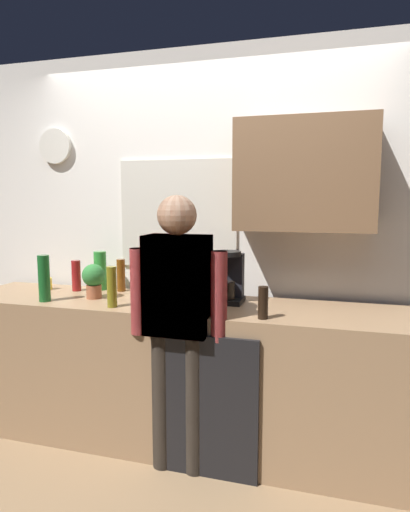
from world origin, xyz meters
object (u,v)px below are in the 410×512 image
object	(u,v)px
bottle_amber_beer	(121,275)
bottle_green_wine	(44,278)
bottle_clear_soda	(100,271)
potted_plant	(94,279)
bottle_dark_sauce	(263,303)
person_at_sink	(178,311)
bottle_olive_oil	(112,287)
bottle_red_vinegar	(76,276)
cup_yellow_cup	(47,284)
coffee_maker	(228,279)
person_guest	(178,311)

from	to	relation	value
bottle_amber_beer	bottle_green_wine	bearing A→B (deg)	-128.07
bottle_clear_soda	potted_plant	world-z (taller)	bottle_clear_soda
bottle_dark_sauce	person_at_sink	distance (m)	0.48
bottle_dark_sauce	bottle_olive_oil	bearing A→B (deg)	179.28
bottle_red_vinegar	bottle_dark_sauce	distance (m)	1.45
bottle_amber_beer	bottle_olive_oil	size ratio (longest dim) A/B	0.92
bottle_clear_soda	cup_yellow_cup	size ratio (longest dim) A/B	3.29
coffee_maker	person_at_sink	size ratio (longest dim) A/B	0.21
bottle_clear_soda	bottle_green_wine	world-z (taller)	bottle_green_wine
person_at_sink	coffee_maker	bearing A→B (deg)	56.85
bottle_red_vinegar	bottle_amber_beer	xyz separation A→B (m)	(0.31, 0.08, 0.00)
bottle_dark_sauce	bottle_olive_oil	world-z (taller)	bottle_olive_oil
bottle_green_wine	cup_yellow_cup	distance (m)	0.40
coffee_maker	bottle_dark_sauce	size ratio (longest dim) A/B	1.83
bottle_clear_soda	bottle_dark_sauce	xyz separation A→B (m)	(1.25, -0.46, -0.05)
coffee_maker	bottle_red_vinegar	distance (m)	1.13
bottle_amber_beer	cup_yellow_cup	xyz separation A→B (m)	(-0.55, -0.10, -0.07)
bottle_red_vinegar	person_guest	size ratio (longest dim) A/B	0.14
coffee_maker	bottle_dark_sauce	distance (m)	0.45
bottle_olive_oil	person_guest	bearing A→B (deg)	-10.84
bottle_red_vinegar	potted_plant	world-z (taller)	potted_plant
bottle_olive_oil	bottle_clear_soda	bearing A→B (deg)	126.36
potted_plant	person_guest	size ratio (longest dim) A/B	0.14
potted_plant	person_guest	bearing A→B (deg)	-21.59
bottle_clear_soda	potted_plant	xyz separation A→B (m)	(0.10, -0.26, -0.01)
cup_yellow_cup	person_at_sink	distance (m)	1.24
bottle_red_vinegar	potted_plant	xyz separation A→B (m)	(0.24, -0.18, 0.02)
bottle_red_vinegar	bottle_amber_beer	distance (m)	0.32
coffee_maker	bottle_olive_oil	bearing A→B (deg)	-152.59
bottle_green_wine	potted_plant	size ratio (longest dim) A/B	1.30
bottle_clear_soda	potted_plant	distance (m)	0.28
bottle_olive_oil	cup_yellow_cup	xyz separation A→B (m)	(-0.71, 0.34, -0.08)
bottle_clear_soda	person_guest	distance (m)	0.96
bottle_olive_oil	person_at_sink	bearing A→B (deg)	-10.84
bottle_red_vinegar	potted_plant	bearing A→B (deg)	-36.39
bottle_dark_sauce	potted_plant	xyz separation A→B (m)	(-1.16, 0.20, 0.04)
cup_yellow_cup	person_guest	size ratio (longest dim) A/B	0.05
coffee_maker	bottle_red_vinegar	bearing A→B (deg)	178.55
coffee_maker	bottle_olive_oil	world-z (taller)	coffee_maker
bottle_dark_sauce	person_at_sink	bearing A→B (deg)	-170.91
bottle_dark_sauce	bottle_clear_soda	bearing A→B (deg)	159.89
bottle_red_vinegar	person_guest	world-z (taller)	person_guest
bottle_olive_oil	potted_plant	world-z (taller)	bottle_olive_oil
cup_yellow_cup	potted_plant	size ratio (longest dim) A/B	0.37
bottle_clear_soda	cup_yellow_cup	bearing A→B (deg)	-164.50
coffee_maker	person_guest	size ratio (longest dim) A/B	0.21
potted_plant	person_at_sink	distance (m)	0.74
bottle_amber_beer	bottle_olive_oil	distance (m)	0.47
coffee_maker	potted_plant	world-z (taller)	coffee_maker
coffee_maker	person_guest	distance (m)	0.48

